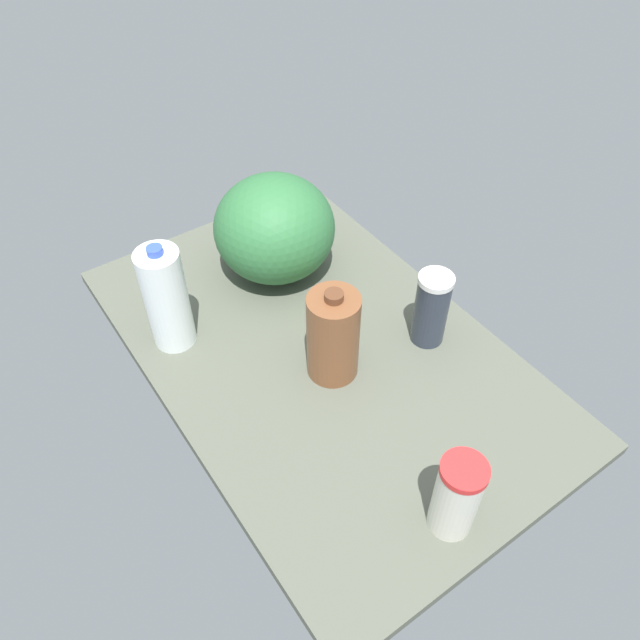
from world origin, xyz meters
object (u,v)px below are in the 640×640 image
object	(u,v)px
chocolate_milk_jug	(333,336)
watermelon	(274,228)
milk_jug	(166,299)
lemon_loose	(294,199)
tumbler_cup	(457,496)
shaker_bottle	(431,309)
lemon_beside_bowl	(331,314)

from	to	relation	value
chocolate_milk_jug	watermelon	distance (cm)	38.71
milk_jug	lemon_loose	bearing A→B (deg)	-61.61
chocolate_milk_jug	tumbler_cup	bearing A→B (deg)	174.95
chocolate_milk_jug	watermelon	bearing A→B (deg)	-12.49
watermelon	chocolate_milk_jug	bearing A→B (deg)	167.51
chocolate_milk_jug	shaker_bottle	size ratio (longest dim) A/B	1.24
chocolate_milk_jug	milk_jug	size ratio (longest dim) A/B	0.85
milk_jug	lemon_loose	xyz separation A→B (cm)	(29.02, -53.70, -10.37)
chocolate_milk_jug	milk_jug	world-z (taller)	milk_jug
chocolate_milk_jug	watermelon	world-z (taller)	watermelon
milk_jug	lemon_loose	world-z (taller)	milk_jug
chocolate_milk_jug	lemon_loose	bearing A→B (deg)	-25.25
watermelon	tumbler_cup	bearing A→B (deg)	171.47
tumbler_cup	milk_jug	xyz separation A→B (cm)	(73.69, 22.03, 3.79)
milk_jug	watermelon	bearing A→B (deg)	-77.17
watermelon	lemon_beside_bowl	xyz separation A→B (cm)	(-25.78, 0.38, -9.95)
tumbler_cup	lemon_loose	size ratio (longest dim) A/B	3.06
tumbler_cup	lemon_loose	xyz separation A→B (cm)	(102.71, -31.66, -6.58)
chocolate_milk_jug	milk_jug	xyz separation A→B (cm)	(29.91, 25.90, 2.11)
shaker_bottle	lemon_loose	bearing A→B (deg)	-2.60
watermelon	lemon_beside_bowl	world-z (taller)	watermelon
milk_jug	watermelon	size ratio (longest dim) A/B	0.91
milk_jug	shaker_bottle	distance (cm)	61.75
lemon_loose	tumbler_cup	bearing A→B (deg)	162.87
tumbler_cup	milk_jug	distance (cm)	77.01
chocolate_milk_jug	watermelon	size ratio (longest dim) A/B	0.77
lemon_loose	lemon_beside_bowl	xyz separation A→B (cm)	(-47.00, 19.82, 0.73)
chocolate_milk_jug	lemon_loose	distance (cm)	65.68
lemon_loose	chocolate_milk_jug	bearing A→B (deg)	154.75
chocolate_milk_jug	tumbler_cup	distance (cm)	43.98
watermelon	lemon_beside_bowl	bearing A→B (deg)	179.15
lemon_beside_bowl	watermelon	bearing A→B (deg)	-0.85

